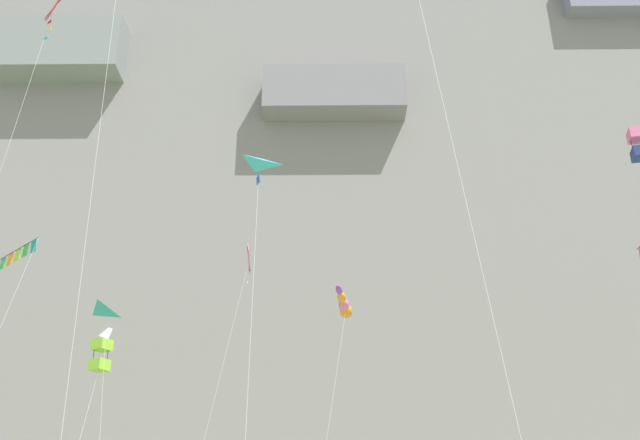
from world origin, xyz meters
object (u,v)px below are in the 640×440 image
object	(u,v)px
kite_diamond_low_right	(50,20)
kite_delta_upper_right	(118,334)
kite_windsock_upper_left	(344,306)
kite_diamond_high_center	(247,266)
kite_box_far_left	(100,355)
kite_box_mid_right	(639,145)
kite_banner_far_right	(12,263)
kite_delta_mid_left	(254,190)

from	to	relation	value
kite_diamond_low_right	kite_delta_upper_right	world-z (taller)	kite_diamond_low_right
kite_windsock_upper_left	kite_delta_upper_right	world-z (taller)	kite_windsock_upper_left
kite_diamond_high_center	kite_box_far_left	size ratio (longest dim) A/B	1.62
kite_box_mid_right	kite_diamond_high_center	world-z (taller)	kite_box_mid_right
kite_box_mid_right	kite_diamond_low_right	bearing A→B (deg)	-160.20
kite_diamond_low_right	kite_windsock_upper_left	xyz separation A→B (m)	(13.18, 5.19, -11.78)
kite_banner_far_right	kite_windsock_upper_left	size ratio (longest dim) A/B	1.22
kite_diamond_high_center	kite_delta_upper_right	size ratio (longest dim) A/B	1.73
kite_windsock_upper_left	kite_box_far_left	xyz separation A→B (m)	(-12.80, 6.60, -0.64)
kite_delta_upper_right	kite_box_mid_right	bearing A→B (deg)	10.11
kite_box_far_left	kite_windsock_upper_left	bearing A→B (deg)	-27.28
kite_delta_upper_right	kite_diamond_low_right	bearing A→B (deg)	-115.56
kite_windsock_upper_left	kite_delta_upper_right	distance (m)	10.33
kite_banner_far_right	kite_delta_mid_left	bearing A→B (deg)	-14.60
kite_banner_far_right	kite_windsock_upper_left	xyz separation A→B (m)	(16.02, -1.53, -2.68)
kite_box_mid_right	kite_box_far_left	xyz separation A→B (m)	(-30.55, 0.66, -12.33)
kite_windsock_upper_left	kite_box_far_left	distance (m)	14.41
kite_banner_far_right	kite_delta_upper_right	world-z (taller)	kite_banner_far_right
kite_delta_mid_left	kite_box_far_left	size ratio (longest dim) A/B	1.41
kite_banner_far_right	kite_box_far_left	size ratio (longest dim) A/B	1.24
kite_diamond_low_right	kite_box_mid_right	size ratio (longest dim) A/B	1.03
kite_diamond_low_right	kite_box_far_left	bearing A→B (deg)	88.15
kite_diamond_low_right	kite_box_far_left	xyz separation A→B (m)	(0.38, 11.79, -12.43)
kite_delta_mid_left	kite_diamond_low_right	bearing A→B (deg)	-158.49
kite_diamond_low_right	kite_box_mid_right	distance (m)	32.87
kite_diamond_low_right	kite_diamond_high_center	world-z (taller)	kite_diamond_low_right
kite_box_mid_right	kite_banner_far_right	xyz separation A→B (m)	(-33.77, -4.41, -9.01)
kite_box_mid_right	kite_box_far_left	distance (m)	32.95
kite_box_mid_right	kite_windsock_upper_left	world-z (taller)	kite_box_mid_right
kite_box_mid_right	kite_delta_mid_left	bearing A→B (deg)	-160.93
kite_box_far_left	kite_delta_mid_left	bearing A→B (deg)	-43.10
kite_diamond_low_right	kite_delta_upper_right	distance (m)	14.47
kite_diamond_low_right	kite_delta_mid_left	xyz separation A→B (m)	(9.14, 3.60, -6.77)
kite_box_mid_right	kite_banner_far_right	bearing A→B (deg)	-172.55
kite_windsock_upper_left	kite_diamond_high_center	size ratio (longest dim) A/B	0.63
kite_banner_far_right	kite_diamond_high_center	size ratio (longest dim) A/B	0.77
kite_box_far_left	kite_diamond_high_center	bearing A→B (deg)	44.10
kite_delta_upper_right	kite_delta_mid_left	bearing A→B (deg)	-22.33
kite_windsock_upper_left	kite_diamond_high_center	distance (m)	16.02
kite_delta_mid_left	kite_diamond_high_center	xyz separation A→B (m)	(-1.98, 14.75, 1.85)
kite_delta_upper_right	kite_box_far_left	bearing A→B (deg)	114.36
kite_diamond_high_center	kite_banner_far_right	bearing A→B (deg)	-130.68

